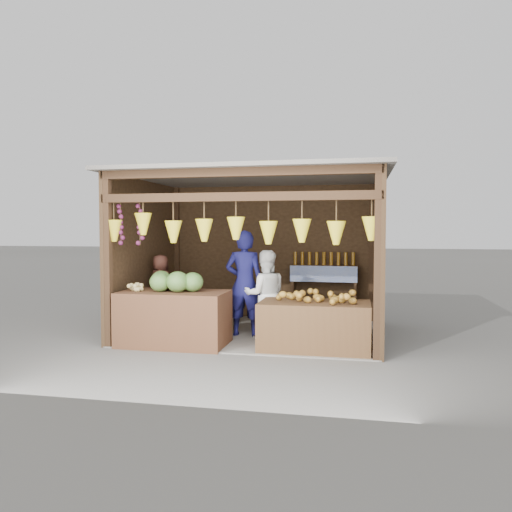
{
  "coord_description": "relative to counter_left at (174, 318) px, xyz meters",
  "views": [
    {
      "loc": [
        1.67,
        -8.18,
        1.74
      ],
      "look_at": [
        0.02,
        -0.1,
        1.31
      ],
      "focal_mm": 35.0,
      "sensor_mm": 36.0,
      "label": 1
    }
  ],
  "objects": [
    {
      "name": "stall_structure",
      "position": [
        1.0,
        1.08,
        1.26
      ],
      "size": [
        4.3,
        3.3,
        2.66
      ],
      "color": "slate",
      "rests_on": "ground"
    },
    {
      "name": "vendor_seated",
      "position": [
        -0.65,
        1.08,
        0.39
      ],
      "size": [
        0.57,
        0.46,
        1.02
      ],
      "primitive_type": "imported",
      "rotation": [
        0.0,
        0.0,
        2.84
      ],
      "color": "#582E23",
      "rests_on": "stool"
    },
    {
      "name": "back_shelf",
      "position": [
        2.08,
        2.41,
        0.46
      ],
      "size": [
        1.25,
        0.32,
        1.32
      ],
      "color": "#382314",
      "rests_on": "ground"
    },
    {
      "name": "man_standing",
      "position": [
        0.91,
        0.81,
        0.46
      ],
      "size": [
        0.64,
        0.42,
        1.74
      ],
      "primitive_type": "imported",
      "rotation": [
        0.0,
        0.0,
        3.14
      ],
      "color": "#131247",
      "rests_on": "ground"
    },
    {
      "name": "tanfruit_pile",
      "position": [
        -0.59,
        -0.06,
        0.47
      ],
      "size": [
        0.34,
        0.4,
        0.13
      ],
      "primitive_type": null,
      "color": "tan",
      "rests_on": "counter_left"
    },
    {
      "name": "woman_standing",
      "position": [
        1.27,
        0.73,
        0.3
      ],
      "size": [
        0.81,
        0.71,
        1.42
      ],
      "primitive_type": "imported",
      "rotation": [
        0.0,
        0.0,
        3.42
      ],
      "color": "white",
      "rests_on": "ground"
    },
    {
      "name": "melon_pile",
      "position": [
        -0.02,
        0.02,
        0.57
      ],
      "size": [
        1.0,
        0.5,
        0.32
      ],
      "primitive_type": null,
      "color": "#164C14",
      "rests_on": "counter_left"
    },
    {
      "name": "ground",
      "position": [
        1.03,
        1.12,
        -0.41
      ],
      "size": [
        80.0,
        80.0,
        0.0
      ],
      "primitive_type": "plane",
      "color": "#514F49",
      "rests_on": "ground"
    },
    {
      "name": "stool",
      "position": [
        -0.65,
        1.08,
        -0.26
      ],
      "size": [
        0.31,
        0.31,
        0.29
      ],
      "primitive_type": "cube",
      "color": "black",
      "rests_on": "ground"
    },
    {
      "name": "counter_right",
      "position": [
        2.11,
        0.1,
        -0.06
      ],
      "size": [
        1.58,
        0.85,
        0.7
      ],
      "primitive_type": "cube",
      "color": "#472B17",
      "rests_on": "ground"
    },
    {
      "name": "counter_left",
      "position": [
        0.0,
        0.0,
        0.0
      ],
      "size": [
        1.61,
        0.85,
        0.82
      ],
      "primitive_type": "cube",
      "color": "#4B2A19",
      "rests_on": "ground"
    },
    {
      "name": "mango_pile",
      "position": [
        2.12,
        0.1,
        0.41
      ],
      "size": [
        1.4,
        0.64,
        0.22
      ],
      "primitive_type": null,
      "color": "#AD4A17",
      "rests_on": "counter_right"
    }
  ]
}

